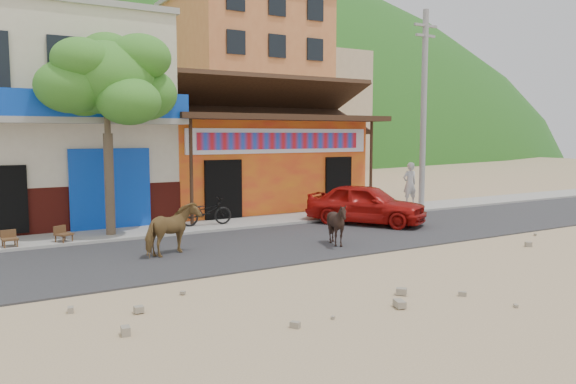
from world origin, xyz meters
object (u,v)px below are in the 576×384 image
at_px(cow_dark, 337,224).
at_px(pedestrian, 410,184).
at_px(cafe_chair_left, 9,232).
at_px(cafe_chair_right, 64,227).
at_px(red_car, 366,204).
at_px(scooter, 206,212).
at_px(utility_pole, 424,109).
at_px(tree, 108,133).
at_px(cow_tan, 172,230).

xyz_separation_m(cow_dark, pedestrian, (7.59, 5.25, 0.38)).
distance_m(cafe_chair_left, cafe_chair_right, 1.35).
xyz_separation_m(red_car, pedestrian, (4.51, 2.69, 0.29)).
distance_m(cow_dark, scooter, 5.02).
bearing_deg(red_car, utility_pole, -7.76).
bearing_deg(cafe_chair_right, utility_pole, -27.45).
height_order(red_car, cafe_chair_left, red_car).
xyz_separation_m(utility_pole, pedestrian, (-0.20, 0.51, -3.10)).
distance_m(tree, cafe_chair_right, 2.98).
xyz_separation_m(utility_pole, red_car, (-4.71, -2.18, -3.39)).
xyz_separation_m(tree, red_car, (8.09, -1.98, -2.39)).
height_order(cow_dark, cafe_chair_left, cow_dark).
height_order(utility_pole, cafe_chair_right, utility_pole).
height_order(utility_pole, scooter, utility_pole).
bearing_deg(tree, pedestrian, 3.22).
bearing_deg(cow_tan, cow_dark, -133.17).
xyz_separation_m(red_car, cafe_chair_left, (-10.84, 1.48, -0.20)).
distance_m(cow_tan, red_car, 7.48).
xyz_separation_m(cow_dark, red_car, (3.08, 2.56, 0.10)).
relative_size(utility_pole, cafe_chair_right, 9.65).
distance_m(tree, cow_dark, 7.21).
bearing_deg(cow_tan, tree, -15.08).
height_order(cow_dark, pedestrian, pedestrian).
height_order(cow_dark, red_car, red_car).
distance_m(red_car, cafe_chair_left, 10.95).
bearing_deg(utility_pole, pedestrian, 111.45).
bearing_deg(cafe_chair_left, cow_tan, -44.21).
bearing_deg(utility_pole, tree, -179.10).
bearing_deg(pedestrian, cafe_chair_left, 11.54).
xyz_separation_m(cow_dark, scooter, (-1.91, 4.64, -0.06)).
xyz_separation_m(red_car, scooter, (-4.99, 2.08, -0.16)).
height_order(tree, cafe_chair_left, tree).
height_order(tree, cow_dark, tree).
relative_size(tree, pedestrian, 3.34).
height_order(cow_dark, cafe_chair_right, cow_dark).
bearing_deg(cow_dark, pedestrian, 95.48).
bearing_deg(cow_dark, scooter, 173.22).
xyz_separation_m(cow_tan, scooter, (2.36, 3.44, -0.12)).
bearing_deg(utility_pole, cow_tan, -163.65).
xyz_separation_m(scooter, cafe_chair_left, (-5.85, -0.60, -0.04)).
distance_m(tree, scooter, 4.02).
bearing_deg(red_car, cafe_chair_left, 139.63).
relative_size(utility_pole, pedestrian, 4.46).
relative_size(cow_dark, scooter, 0.69).
height_order(red_car, cafe_chair_right, red_car).
distance_m(tree, cow_tan, 4.20).
distance_m(tree, utility_pole, 12.84).
xyz_separation_m(tree, utility_pole, (12.80, 0.20, 1.00)).
height_order(cow_dark, scooter, cow_dark).
height_order(scooter, cafe_chair_right, scooter).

